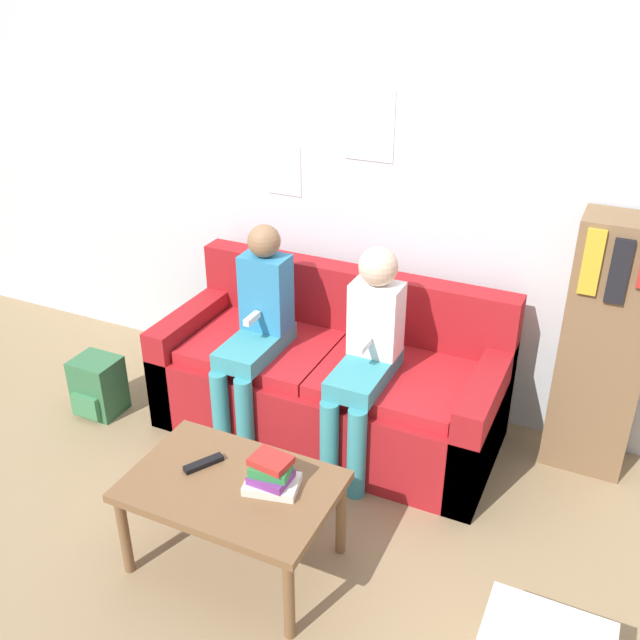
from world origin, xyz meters
The scene contains 10 objects.
ground_plane centered at (0.00, 0.00, 0.00)m, with size 10.00×10.00×0.00m, color #937A56.
wall_back centered at (0.00, 0.98, 1.30)m, with size 8.00×0.06×2.60m.
couch centered at (0.00, 0.50, 0.29)m, with size 1.77×0.77×0.83m.
coffee_table centered at (0.03, -0.55, 0.37)m, with size 0.84×0.56×0.42m.
person_left centered at (-0.34, 0.32, 0.63)m, with size 0.24×0.53×1.13m.
person_right centered at (0.26, 0.32, 0.63)m, with size 0.24×0.53×1.12m.
tv_remote centered at (-0.12, -0.50, 0.43)m, with size 0.12×0.17×0.02m.
book_stack centered at (0.19, -0.50, 0.48)m, with size 0.24×0.20×0.14m.
bookshelf centered at (1.27, 0.79, 0.65)m, with size 0.38×0.29×1.30m.
backpack centered at (-1.23, 0.08, 0.16)m, with size 0.24×0.24×0.33m.
Camera 1 is at (1.30, -2.41, 2.33)m, focal length 40.00 mm.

